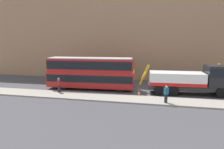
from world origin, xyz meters
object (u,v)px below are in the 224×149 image
(recovery_tow_truck, at_px, (192,79))
(double_decker_bus, at_px, (91,72))
(pedestrian_onlooker, at_px, (59,85))
(pedestrian_bystander, at_px, (166,94))
(traffic_cone_near_bus, at_px, (139,93))

(recovery_tow_truck, distance_m, double_decker_bus, 12.29)
(recovery_tow_truck, height_order, double_decker_bus, double_decker_bus)
(pedestrian_onlooker, height_order, pedestrian_bystander, same)
(pedestrian_onlooker, relative_size, pedestrian_bystander, 1.00)
(pedestrian_bystander, relative_size, traffic_cone_near_bus, 2.38)
(recovery_tow_truck, relative_size, double_decker_bus, 0.92)
(pedestrian_onlooker, xyz_separation_m, traffic_cone_near_bus, (9.31, 0.72, -0.64))
(pedestrian_bystander, distance_m, traffic_cone_near_bus, 3.64)
(pedestrian_onlooker, bearing_deg, recovery_tow_truck, -6.39)
(double_decker_bus, xyz_separation_m, traffic_cone_near_bus, (6.34, -2.19, -1.89))
(pedestrian_bystander, bearing_deg, pedestrian_onlooker, 51.23)
(pedestrian_onlooker, bearing_deg, traffic_cone_near_bus, -12.85)
(double_decker_bus, height_order, pedestrian_onlooker, double_decker_bus)
(recovery_tow_truck, xyz_separation_m, double_decker_bus, (-12.28, -0.02, 0.47))
(double_decker_bus, bearing_deg, traffic_cone_near_bus, -21.69)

